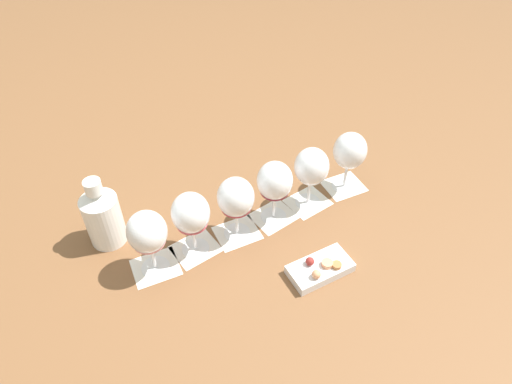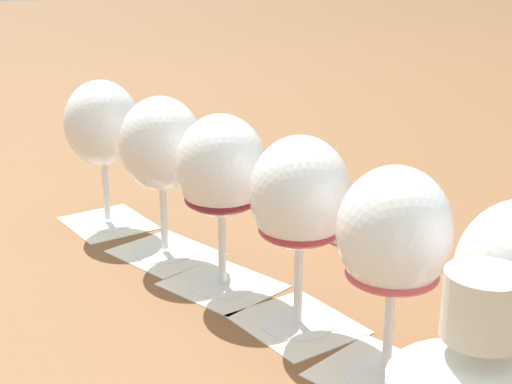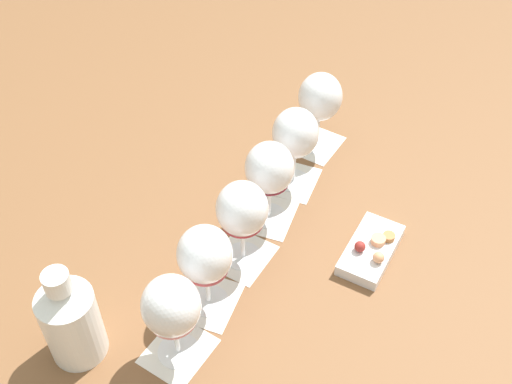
{
  "view_description": "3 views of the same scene",
  "coord_description": "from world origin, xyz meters",
  "views": [
    {
      "loc": [
        0.02,
        -0.88,
        0.96
      ],
      "look_at": [
        -0.0,
        -0.0,
        0.13
      ],
      "focal_mm": 32.0,
      "sensor_mm": 36.0,
      "label": 1
    },
    {
      "loc": [
        -0.75,
        0.1,
        0.38
      ],
      "look_at": [
        -0.0,
        -0.0,
        0.13
      ],
      "focal_mm": 55.0,
      "sensor_mm": 36.0,
      "label": 2
    },
    {
      "loc": [
        -0.45,
        -0.74,
        1.0
      ],
      "look_at": [
        -0.0,
        -0.0,
        0.13
      ],
      "focal_mm": 45.0,
      "sensor_mm": 36.0,
      "label": 3
    }
  ],
  "objects": [
    {
      "name": "wine_glass_5",
      "position": [
        0.27,
        0.16,
        0.13
      ],
      "size": [
        0.1,
        0.1,
        0.19
      ],
      "color": "white",
      "rests_on": "tasting_card_5"
    },
    {
      "name": "tasting_card_3",
      "position": [
        0.05,
        0.03,
        0.0
      ],
      "size": [
        0.16,
        0.15,
        0.0
      ],
      "color": "silver",
      "rests_on": "ground_plane"
    },
    {
      "name": "tasting_card_5",
      "position": [
        0.27,
        0.16,
        0.0
      ],
      "size": [
        0.15,
        0.14,
        0.0
      ],
      "color": "silver",
      "rests_on": "ground_plane"
    },
    {
      "name": "tasting_card_2",
      "position": [
        -0.05,
        -0.04,
        0.0
      ],
      "size": [
        0.15,
        0.14,
        0.0
      ],
      "color": "silver",
      "rests_on": "ground_plane"
    },
    {
      "name": "wine_glass_2",
      "position": [
        -0.05,
        -0.04,
        0.13
      ],
      "size": [
        0.1,
        0.1,
        0.19
      ],
      "color": "white",
      "rests_on": "tasting_card_2"
    },
    {
      "name": "snack_dish",
      "position": [
        0.17,
        -0.17,
        0.02
      ],
      "size": [
        0.18,
        0.15,
        0.05
      ],
      "color": "silver",
      "rests_on": "ground_plane"
    },
    {
      "name": "ground_plane",
      "position": [
        0.0,
        0.0,
        0.0
      ],
      "size": [
        8.0,
        8.0,
        0.0
      ],
      "primitive_type": "plane",
      "color": "brown"
    },
    {
      "name": "ceramic_vase",
      "position": [
        -0.4,
        -0.07,
        0.09
      ],
      "size": [
        0.1,
        0.1,
        0.21
      ],
      "color": "white",
      "rests_on": "ground_plane"
    },
    {
      "name": "wine_glass_1",
      "position": [
        -0.16,
        -0.1,
        0.13
      ],
      "size": [
        0.1,
        0.1,
        0.19
      ],
      "color": "white",
      "rests_on": "tasting_card_1"
    },
    {
      "name": "tasting_card_0",
      "position": [
        -0.26,
        -0.16,
        0.0
      ],
      "size": [
        0.15,
        0.14,
        0.0
      ],
      "color": "silver",
      "rests_on": "ground_plane"
    },
    {
      "name": "wine_glass_3",
      "position": [
        0.05,
        0.03,
        0.13
      ],
      "size": [
        0.1,
        0.1,
        0.19
      ],
      "color": "white",
      "rests_on": "tasting_card_3"
    },
    {
      "name": "tasting_card_4",
      "position": [
        0.15,
        0.09,
        0.0
      ],
      "size": [
        0.16,
        0.15,
        0.0
      ],
      "color": "silver",
      "rests_on": "ground_plane"
    },
    {
      "name": "wine_glass_0",
      "position": [
        -0.26,
        -0.16,
        0.13
      ],
      "size": [
        0.1,
        0.1,
        0.19
      ],
      "color": "white",
      "rests_on": "tasting_card_0"
    },
    {
      "name": "wine_glass_4",
      "position": [
        0.15,
        0.09,
        0.13
      ],
      "size": [
        0.1,
        0.1,
        0.19
      ],
      "color": "white",
      "rests_on": "tasting_card_4"
    },
    {
      "name": "tasting_card_1",
      "position": [
        -0.16,
        -0.1,
        0.0
      ],
      "size": [
        0.16,
        0.15,
        0.0
      ],
      "color": "silver",
      "rests_on": "ground_plane"
    }
  ]
}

